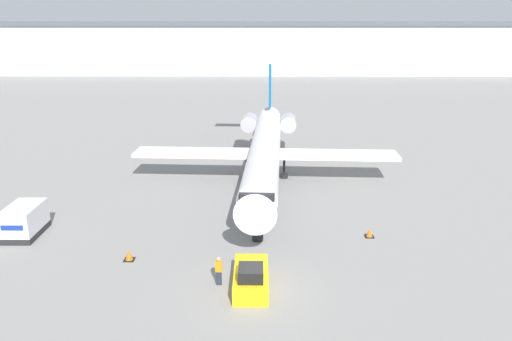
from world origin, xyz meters
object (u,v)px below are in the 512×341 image
at_px(pushback_tug, 251,277).
at_px(luggage_cart, 24,221).
at_px(worker_near_tug, 219,270).
at_px(traffic_cone_left, 129,255).
at_px(airplane_main, 265,147).
at_px(traffic_cone_right, 369,233).

height_order(pushback_tug, luggage_cart, luggage_cart).
bearing_deg(worker_near_tug, traffic_cone_left, 153.17).
xyz_separation_m(airplane_main, worker_near_tug, (-2.97, -20.04, -2.34)).
height_order(pushback_tug, traffic_cone_left, pushback_tug).
bearing_deg(airplane_main, worker_near_tug, -98.43).
distance_m(traffic_cone_left, traffic_cone_right, 16.90).
bearing_deg(luggage_cart, pushback_tug, -23.92).
bearing_deg(traffic_cone_left, luggage_cart, 155.44).
bearing_deg(airplane_main, pushback_tug, -92.97).
distance_m(airplane_main, pushback_tug, 20.58).
height_order(luggage_cart, worker_near_tug, luggage_cart).
bearing_deg(luggage_cart, traffic_cone_right, -0.39).
bearing_deg(traffic_cone_left, traffic_cone_right, 12.72).
relative_size(worker_near_tug, traffic_cone_left, 2.54).
bearing_deg(airplane_main, traffic_cone_right, -60.78).
distance_m(airplane_main, traffic_cone_left, 19.45).
height_order(traffic_cone_left, traffic_cone_right, traffic_cone_left).
distance_m(luggage_cart, traffic_cone_left, 9.40).
xyz_separation_m(airplane_main, pushback_tug, (-1.06, -20.39, -2.62)).
height_order(luggage_cart, traffic_cone_left, luggage_cart).
xyz_separation_m(worker_near_tug, traffic_cone_right, (10.36, 6.82, -0.65)).
xyz_separation_m(luggage_cart, traffic_cone_left, (8.51, -3.89, -0.79)).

